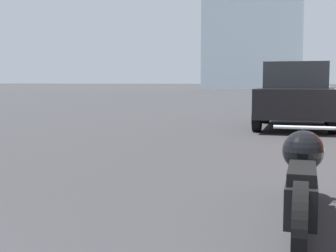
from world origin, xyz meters
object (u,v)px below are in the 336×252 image
parked_car_blue (304,86)px  motorcycle (302,179)px  parked_car_green (309,85)px  parked_car_silver (307,88)px  parked_car_black (296,95)px

parked_car_blue → motorcycle: bearing=-84.3°
motorcycle → parked_car_blue: 34.74m
parked_car_green → parked_car_silver: bearing=-87.1°
parked_car_blue → parked_car_green: (0.31, 10.09, -0.04)m
parked_car_black → parked_car_silver: 12.95m
parked_car_black → parked_car_silver: bearing=89.0°
motorcycle → parked_car_silver: parked_car_silver is taller
parked_car_silver → parked_car_green: bearing=91.7°
motorcycle → parked_car_black: size_ratio=0.62×
parked_car_silver → parked_car_green: size_ratio=1.07×
parked_car_black → parked_car_silver: parked_car_black is taller
parked_car_black → parked_car_green: size_ratio=0.94×
motorcycle → parked_car_blue: (-0.54, 34.73, 0.45)m
parked_car_silver → parked_car_blue: parked_car_silver is taller
motorcycle → parked_car_green: parked_car_green is taller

